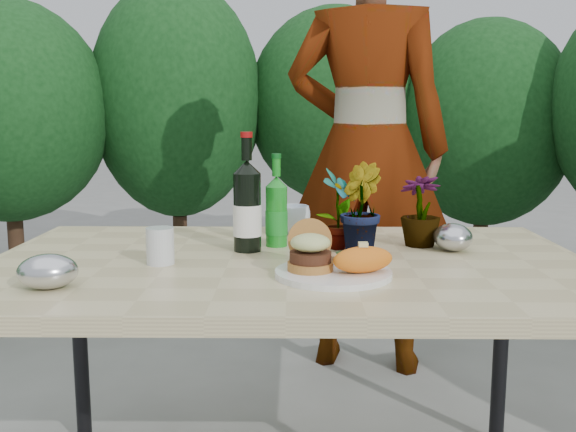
{
  "coord_description": "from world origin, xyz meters",
  "views": [
    {
      "loc": [
        0.02,
        -1.67,
        1.13
      ],
      "look_at": [
        0.0,
        -0.08,
        0.88
      ],
      "focal_mm": 40.0,
      "sensor_mm": 36.0,
      "label": 1
    }
  ],
  "objects_px": {
    "dinner_plate": "(333,273)",
    "wine_bottle": "(247,208)",
    "patio_table": "(288,280)",
    "person": "(367,148)"
  },
  "relations": [
    {
      "from": "dinner_plate",
      "to": "wine_bottle",
      "type": "bearing_deg",
      "value": 128.19
    },
    {
      "from": "patio_table",
      "to": "wine_bottle",
      "type": "relative_size",
      "value": 4.77
    },
    {
      "from": "patio_table",
      "to": "dinner_plate",
      "type": "height_order",
      "value": "dinner_plate"
    },
    {
      "from": "dinner_plate",
      "to": "wine_bottle",
      "type": "relative_size",
      "value": 0.83
    },
    {
      "from": "dinner_plate",
      "to": "person",
      "type": "xyz_separation_m",
      "value": [
        0.22,
        1.33,
        0.23
      ]
    },
    {
      "from": "person",
      "to": "wine_bottle",
      "type": "bearing_deg",
      "value": 79.35
    },
    {
      "from": "patio_table",
      "to": "person",
      "type": "distance_m",
      "value": 1.23
    },
    {
      "from": "patio_table",
      "to": "person",
      "type": "relative_size",
      "value": 0.81
    },
    {
      "from": "wine_bottle",
      "to": "person",
      "type": "height_order",
      "value": "person"
    },
    {
      "from": "patio_table",
      "to": "wine_bottle",
      "type": "distance_m",
      "value": 0.24
    }
  ]
}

